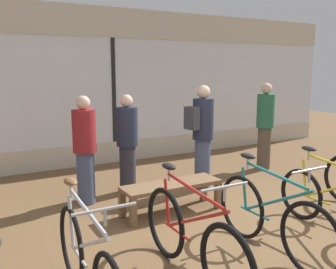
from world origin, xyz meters
name	(u,v)px	position (x,y,z in m)	size (l,w,h in m)	color
ground_plane	(239,233)	(0.00, 0.00, 0.00)	(24.00, 24.00, 0.00)	brown
shop_back_wall	(113,85)	(0.00, 4.09, 1.64)	(12.00, 0.08, 3.20)	beige
bicycle_far_left	(87,264)	(-2.04, -0.52, 0.40)	(0.46, 1.74, 1.04)	black
bicycle_left	(191,239)	(-1.05, -0.55, 0.40)	(0.46, 1.79, 1.05)	black
bicycle_center	(271,218)	(-0.05, -0.56, 0.41)	(0.46, 1.73, 1.05)	black
bicycle_right	(333,203)	(1.00, -0.52, 0.37)	(0.46, 1.66, 1.02)	black
display_bench	(172,188)	(-0.38, 0.99, 0.35)	(1.40, 0.44, 0.42)	brown
customer_near_rack	(85,148)	(-1.30, 1.93, 0.83)	(0.47, 0.47, 1.60)	#424C6B
customer_by_window	(127,142)	(-0.56, 2.09, 0.82)	(0.42, 0.42, 1.58)	#2D2D38
customer_mid_floor	(265,123)	(2.41, 2.13, 0.92)	(0.56, 0.53, 1.70)	brown
customer_near_bench	(202,134)	(0.59, 1.68, 0.93)	(0.51, 0.38, 1.71)	#424C6B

